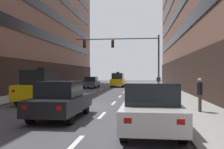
# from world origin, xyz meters

# --- Properties ---
(ground_plane) EXTENTS (120.00, 120.00, 0.00)m
(ground_plane) POSITION_xyz_m (0.00, 0.00, 0.00)
(ground_plane) COLOR #424247
(sidewalk_right) EXTENTS (3.00, 80.00, 0.14)m
(sidewalk_right) POSITION_xyz_m (6.38, 0.00, 0.07)
(sidewalk_right) COLOR gray
(sidewalk_right) RESTS_ON ground
(lane_stripe_l1_s3) EXTENTS (0.16, 2.00, 0.01)m
(lane_stripe_l1_s3) POSITION_xyz_m (-1.63, -3.00, 0.00)
(lane_stripe_l1_s3) COLOR silver
(lane_stripe_l1_s3) RESTS_ON ground
(lane_stripe_l1_s4) EXTENTS (0.16, 2.00, 0.01)m
(lane_stripe_l1_s4) POSITION_xyz_m (-1.63, 2.00, 0.00)
(lane_stripe_l1_s4) COLOR silver
(lane_stripe_l1_s4) RESTS_ON ground
(lane_stripe_l1_s5) EXTENTS (0.16, 2.00, 0.01)m
(lane_stripe_l1_s5) POSITION_xyz_m (-1.63, 7.00, 0.00)
(lane_stripe_l1_s5) COLOR silver
(lane_stripe_l1_s5) RESTS_ON ground
(lane_stripe_l1_s6) EXTENTS (0.16, 2.00, 0.01)m
(lane_stripe_l1_s6) POSITION_xyz_m (-1.63, 12.00, 0.00)
(lane_stripe_l1_s6) COLOR silver
(lane_stripe_l1_s6) RESTS_ON ground
(lane_stripe_l1_s7) EXTENTS (0.16, 2.00, 0.01)m
(lane_stripe_l1_s7) POSITION_xyz_m (-1.63, 17.00, 0.00)
(lane_stripe_l1_s7) COLOR silver
(lane_stripe_l1_s7) RESTS_ON ground
(lane_stripe_l1_s8) EXTENTS (0.16, 2.00, 0.01)m
(lane_stripe_l1_s8) POSITION_xyz_m (-1.63, 22.00, 0.00)
(lane_stripe_l1_s8) COLOR silver
(lane_stripe_l1_s8) RESTS_ON ground
(lane_stripe_l1_s9) EXTENTS (0.16, 2.00, 0.01)m
(lane_stripe_l1_s9) POSITION_xyz_m (-1.63, 27.00, 0.00)
(lane_stripe_l1_s9) COLOR silver
(lane_stripe_l1_s9) RESTS_ON ground
(lane_stripe_l1_s10) EXTENTS (0.16, 2.00, 0.01)m
(lane_stripe_l1_s10) POSITION_xyz_m (-1.63, 32.00, 0.00)
(lane_stripe_l1_s10) COLOR silver
(lane_stripe_l1_s10) RESTS_ON ground
(lane_stripe_l2_s2) EXTENTS (0.16, 2.00, 0.01)m
(lane_stripe_l2_s2) POSITION_xyz_m (1.63, -8.00, 0.00)
(lane_stripe_l2_s2) COLOR silver
(lane_stripe_l2_s2) RESTS_ON ground
(lane_stripe_l2_s3) EXTENTS (0.16, 2.00, 0.01)m
(lane_stripe_l2_s3) POSITION_xyz_m (1.63, -3.00, 0.00)
(lane_stripe_l2_s3) COLOR silver
(lane_stripe_l2_s3) RESTS_ON ground
(lane_stripe_l2_s4) EXTENTS (0.16, 2.00, 0.01)m
(lane_stripe_l2_s4) POSITION_xyz_m (1.63, 2.00, 0.00)
(lane_stripe_l2_s4) COLOR silver
(lane_stripe_l2_s4) RESTS_ON ground
(lane_stripe_l2_s5) EXTENTS (0.16, 2.00, 0.01)m
(lane_stripe_l2_s5) POSITION_xyz_m (1.63, 7.00, 0.00)
(lane_stripe_l2_s5) COLOR silver
(lane_stripe_l2_s5) RESTS_ON ground
(lane_stripe_l2_s6) EXTENTS (0.16, 2.00, 0.01)m
(lane_stripe_l2_s6) POSITION_xyz_m (1.63, 12.00, 0.00)
(lane_stripe_l2_s6) COLOR silver
(lane_stripe_l2_s6) RESTS_ON ground
(lane_stripe_l2_s7) EXTENTS (0.16, 2.00, 0.01)m
(lane_stripe_l2_s7) POSITION_xyz_m (1.63, 17.00, 0.00)
(lane_stripe_l2_s7) COLOR silver
(lane_stripe_l2_s7) RESTS_ON ground
(lane_stripe_l2_s8) EXTENTS (0.16, 2.00, 0.01)m
(lane_stripe_l2_s8) POSITION_xyz_m (1.63, 22.00, 0.00)
(lane_stripe_l2_s8) COLOR silver
(lane_stripe_l2_s8) RESTS_ON ground
(lane_stripe_l2_s9) EXTENTS (0.16, 2.00, 0.01)m
(lane_stripe_l2_s9) POSITION_xyz_m (1.63, 27.00, 0.00)
(lane_stripe_l2_s9) COLOR silver
(lane_stripe_l2_s9) RESTS_ON ground
(lane_stripe_l2_s10) EXTENTS (0.16, 2.00, 0.01)m
(lane_stripe_l2_s10) POSITION_xyz_m (1.63, 32.00, 0.00)
(lane_stripe_l2_s10) COLOR silver
(lane_stripe_l2_s10) RESTS_ON ground
(car_driving_0) EXTENTS (1.88, 4.44, 1.66)m
(car_driving_0) POSITION_xyz_m (-0.05, -4.05, 0.82)
(car_driving_0) COLOR black
(car_driving_0) RESTS_ON ground
(car_driving_1) EXTENTS (1.80, 4.18, 1.56)m
(car_driving_1) POSITION_xyz_m (-3.39, 19.43, 0.77)
(car_driving_1) COLOR black
(car_driving_1) RESTS_ON ground
(taxi_driving_2) EXTENTS (2.05, 4.62, 2.39)m
(taxi_driving_2) POSITION_xyz_m (-3.21, 1.34, 1.10)
(taxi_driving_2) COLOR black
(taxi_driving_2) RESTS_ON ground
(taxi_driving_3) EXTENTS (1.84, 4.28, 2.23)m
(taxi_driving_3) POSITION_xyz_m (-0.01, 22.29, 1.03)
(taxi_driving_3) COLOR black
(taxi_driving_3) RESTS_ON ground
(car_parked_0) EXTENTS (1.92, 4.53, 1.69)m
(car_parked_0) POSITION_xyz_m (3.83, -6.26, 0.83)
(car_parked_0) COLOR black
(car_parked_0) RESTS_ON ground
(traffic_signal_0) EXTENTS (9.00, 0.35, 5.93)m
(traffic_signal_0) POSITION_xyz_m (2.06, 12.27, 4.48)
(traffic_signal_0) COLOR #4C4C51
(traffic_signal_0) RESTS_ON sidewalk_right
(pedestrian_0) EXTENTS (0.31, 0.50, 1.62)m
(pedestrian_0) POSITION_xyz_m (6.32, -2.18, 1.08)
(pedestrian_0) COLOR brown
(pedestrian_0) RESTS_ON sidewalk_right
(pedestrian_1) EXTENTS (0.50, 0.31, 1.59)m
(pedestrian_1) POSITION_xyz_m (5.54, 16.67, 1.06)
(pedestrian_1) COLOR #383D59
(pedestrian_1) RESTS_ON sidewalk_right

